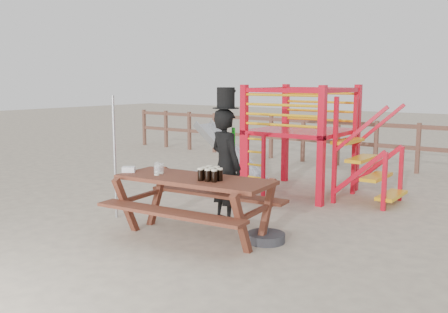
% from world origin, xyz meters
% --- Properties ---
extents(ground, '(60.00, 60.00, 0.00)m').
position_xyz_m(ground, '(0.00, 0.00, 0.00)').
color(ground, '#C1B296').
rests_on(ground, ground).
extents(back_fence, '(15.09, 0.09, 1.20)m').
position_xyz_m(back_fence, '(0.00, 7.00, 0.74)').
color(back_fence, brown).
rests_on(back_fence, ground).
extents(playground_fort, '(4.71, 1.84, 2.10)m').
position_xyz_m(playground_fort, '(0.12, 3.58, 1.07)').
color(playground_fort, red).
rests_on(playground_fort, ground).
extents(picnic_table, '(2.34, 1.73, 0.85)m').
position_xyz_m(picnic_table, '(0.35, 0.16, 0.54)').
color(picnic_table, brown).
rests_on(picnic_table, ground).
extents(man_with_hat, '(0.75, 0.62, 2.08)m').
position_xyz_m(man_with_hat, '(0.26, 1.02, 0.93)').
color(man_with_hat, black).
rests_on(man_with_hat, ground).
extents(metal_pole, '(0.04, 0.04, 1.95)m').
position_xyz_m(metal_pole, '(-1.33, 0.22, 0.97)').
color(metal_pole, '#B2B2B7').
rests_on(metal_pole, ground).
extents(parasol_base, '(0.52, 0.52, 0.22)m').
position_xyz_m(parasol_base, '(1.26, 0.57, 0.06)').
color(parasol_base, '#333338').
rests_on(parasol_base, ground).
extents(paper_bag, '(0.23, 0.22, 0.08)m').
position_xyz_m(paper_bag, '(-0.69, -0.08, 0.89)').
color(paper_bag, white).
rests_on(paper_bag, picnic_table).
extents(stout_pints, '(0.32, 0.31, 0.17)m').
position_xyz_m(stout_pints, '(0.64, 0.16, 0.94)').
color(stout_pints, black).
rests_on(stout_pints, picnic_table).
extents(empty_glasses, '(0.22, 0.23, 0.15)m').
position_xyz_m(empty_glasses, '(-0.25, 0.07, 0.92)').
color(empty_glasses, silver).
rests_on(empty_glasses, picnic_table).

